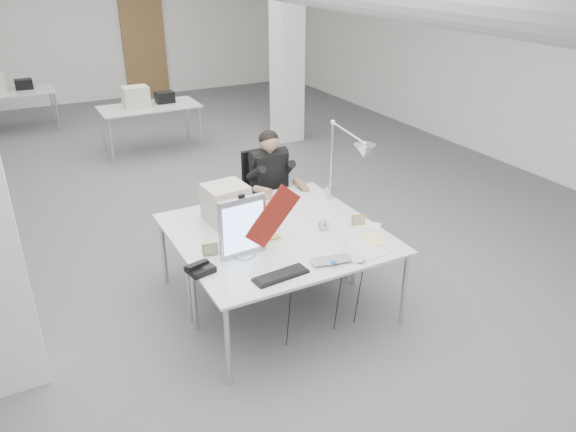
# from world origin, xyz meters

# --- Properties ---
(room_shell) EXTENTS (10.04, 14.04, 3.24)m
(room_shell) POSITION_xyz_m (0.04, 0.13, 1.69)
(room_shell) COLOR #525255
(room_shell) RESTS_ON ground
(desk_main) EXTENTS (1.80, 0.90, 0.02)m
(desk_main) POSITION_xyz_m (0.00, -2.50, 0.74)
(desk_main) COLOR silver
(desk_main) RESTS_ON room_shell
(desk_second) EXTENTS (1.80, 0.90, 0.02)m
(desk_second) POSITION_xyz_m (0.00, -1.60, 0.74)
(desk_second) COLOR silver
(desk_second) RESTS_ON room_shell
(bg_desk_a) EXTENTS (1.60, 0.80, 0.02)m
(bg_desk_a) POSITION_xyz_m (0.20, 3.00, 0.74)
(bg_desk_a) COLOR silver
(bg_desk_a) RESTS_ON room_shell
(bg_desk_b) EXTENTS (1.60, 0.80, 0.02)m
(bg_desk_b) POSITION_xyz_m (-1.80, 5.20, 0.74)
(bg_desk_b) COLOR silver
(bg_desk_b) RESTS_ON room_shell
(office_chair) EXTENTS (0.49, 0.49, 0.98)m
(office_chair) POSITION_xyz_m (0.49, -0.87, 0.49)
(office_chair) COLOR black
(office_chair) RESTS_ON room_shell
(seated_person) EXTENTS (0.55, 0.68, 1.01)m
(seated_person) POSITION_xyz_m (0.49, -0.92, 0.90)
(seated_person) COLOR black
(seated_person) RESTS_ON office_chair
(monitor) EXTENTS (0.42, 0.07, 0.52)m
(monitor) POSITION_xyz_m (-0.43, -2.29, 1.02)
(monitor) COLOR #A7A7AB
(monitor) RESTS_ON desk_main
(pennant) EXTENTS (0.52, 0.04, 0.55)m
(pennant) POSITION_xyz_m (-0.17, -2.33, 1.07)
(pennant) COLOR #65130D
(pennant) RESTS_ON monitor
(keyboard) EXTENTS (0.46, 0.19, 0.02)m
(keyboard) POSITION_xyz_m (-0.32, -2.75, 0.77)
(keyboard) COLOR black
(keyboard) RESTS_ON desk_main
(laptop) EXTENTS (0.38, 0.28, 0.03)m
(laptop) POSITION_xyz_m (0.15, -2.79, 0.77)
(laptop) COLOR #AEAEB3
(laptop) RESTS_ON desk_main
(mouse) EXTENTS (0.09, 0.06, 0.03)m
(mouse) POSITION_xyz_m (0.37, -2.86, 0.77)
(mouse) COLOR silver
(mouse) RESTS_ON desk_main
(bankers_lamp) EXTENTS (0.28, 0.14, 0.30)m
(bankers_lamp) POSITION_xyz_m (-0.10, -2.12, 0.91)
(bankers_lamp) COLOR gold
(bankers_lamp) RESTS_ON desk_main
(desk_phone) EXTENTS (0.23, 0.22, 0.05)m
(desk_phone) POSITION_xyz_m (-0.85, -2.39, 0.78)
(desk_phone) COLOR black
(desk_phone) RESTS_ON desk_main
(picture_frame_left) EXTENTS (0.14, 0.06, 0.11)m
(picture_frame_left) POSITION_xyz_m (-0.68, -2.17, 0.81)
(picture_frame_left) COLOR #AE7D4B
(picture_frame_left) RESTS_ON desk_main
(picture_frame_right) EXTENTS (0.13, 0.08, 0.10)m
(picture_frame_right) POSITION_xyz_m (0.74, -2.27, 0.80)
(picture_frame_right) COLOR #AE884A
(picture_frame_right) RESTS_ON desk_main
(desk_clock) EXTENTS (0.11, 0.04, 0.10)m
(desk_clock) POSITION_xyz_m (0.41, -2.20, 0.81)
(desk_clock) COLOR #A7A6AB
(desk_clock) RESTS_ON desk_main
(paper_stack_a) EXTENTS (0.24, 0.34, 0.01)m
(paper_stack_a) POSITION_xyz_m (0.54, -2.70, 0.76)
(paper_stack_a) COLOR silver
(paper_stack_a) RESTS_ON desk_main
(paper_stack_b) EXTENTS (0.23, 0.27, 0.01)m
(paper_stack_b) POSITION_xyz_m (0.71, -2.59, 0.76)
(paper_stack_b) COLOR #EBCF8C
(paper_stack_b) RESTS_ON desk_main
(paper_stack_c) EXTENTS (0.25, 0.26, 0.01)m
(paper_stack_c) POSITION_xyz_m (0.83, -2.33, 0.76)
(paper_stack_c) COLOR silver
(paper_stack_c) RESTS_ON desk_main
(beige_monitor) EXTENTS (0.40, 0.38, 0.35)m
(beige_monitor) POSITION_xyz_m (-0.30, -1.60, 0.93)
(beige_monitor) COLOR #C1B3A0
(beige_monitor) RESTS_ON desk_second
(architect_lamp) EXTENTS (0.29, 0.67, 0.83)m
(architect_lamp) POSITION_xyz_m (0.85, -1.86, 1.17)
(architect_lamp) COLOR silver
(architect_lamp) RESTS_ON desk_second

